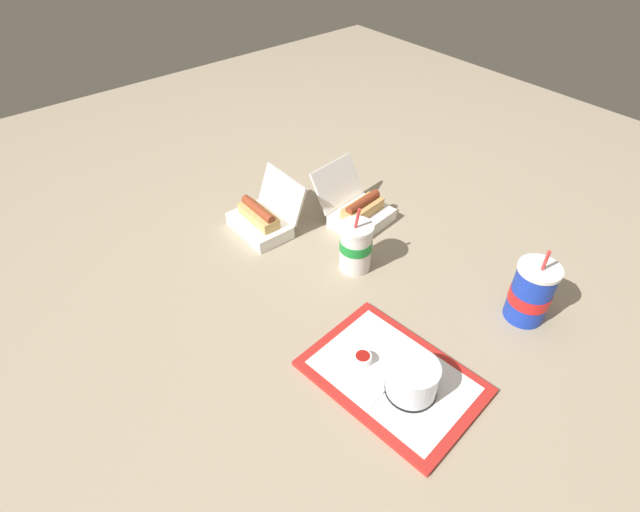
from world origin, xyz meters
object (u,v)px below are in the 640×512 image
(plastic_fork, at_px, (401,354))
(clamshell_hotdog_right, at_px, (359,211))
(food_tray, at_px, (392,377))
(cake_container, at_px, (412,380))
(ketchup_cup, at_px, (363,359))
(soda_cup_corner, at_px, (531,293))
(clamshell_hotdog_front, at_px, (262,219))
(soda_cup_left, at_px, (356,246))

(plastic_fork, xyz_separation_m, clamshell_hotdog_right, (-0.44, 0.28, 0.02))
(food_tray, bearing_deg, cake_container, 0.15)
(ketchup_cup, xyz_separation_m, soda_cup_corner, (0.14, 0.41, 0.05))
(soda_cup_corner, bearing_deg, cake_container, -93.65)
(cake_container, distance_m, clamshell_hotdog_right, 0.62)
(food_tray, distance_m, plastic_fork, 0.06)
(ketchup_cup, distance_m, clamshell_hotdog_front, 0.57)
(plastic_fork, bearing_deg, cake_container, -53.31)
(clamshell_hotdog_front, height_order, soda_cup_left, soda_cup_left)
(soda_cup_left, bearing_deg, clamshell_hotdog_front, -161.86)
(clamshell_hotdog_right, xyz_separation_m, soda_cup_left, (0.15, -0.15, 0.03))
(food_tray, height_order, ketchup_cup, ketchup_cup)
(food_tray, bearing_deg, clamshell_hotdog_right, 144.43)
(clamshell_hotdog_front, bearing_deg, food_tray, -7.99)
(clamshell_hotdog_right, xyz_separation_m, clamshell_hotdog_front, (-0.16, -0.25, 0.00))
(clamshell_hotdog_front, bearing_deg, soda_cup_corner, 23.02)
(cake_container, relative_size, clamshell_hotdog_front, 0.58)
(soda_cup_corner, bearing_deg, ketchup_cup, -109.05)
(soda_cup_left, xyz_separation_m, soda_cup_corner, (0.40, 0.20, 0.01))
(cake_container, xyz_separation_m, soda_cup_left, (-0.38, 0.19, 0.02))
(cake_container, bearing_deg, soda_cup_corner, 86.35)
(ketchup_cup, relative_size, soda_cup_corner, 0.18)
(food_tray, xyz_separation_m, plastic_fork, (-0.03, 0.05, 0.01))
(cake_container, height_order, plastic_fork, cake_container)
(clamshell_hotdog_right, relative_size, soda_cup_corner, 1.01)
(ketchup_cup, xyz_separation_m, plastic_fork, (0.04, 0.08, -0.01))
(cake_container, relative_size, clamshell_hotdog_right, 0.49)
(food_tray, distance_m, cake_container, 0.07)
(ketchup_cup, height_order, soda_cup_corner, soda_cup_corner)
(food_tray, xyz_separation_m, soda_cup_corner, (0.08, 0.39, 0.07))
(cake_container, distance_m, ketchup_cup, 0.12)
(ketchup_cup, distance_m, soda_cup_corner, 0.44)
(food_tray, xyz_separation_m, soda_cup_left, (-0.32, 0.19, 0.07))
(clamshell_hotdog_right, bearing_deg, plastic_fork, -32.38)
(soda_cup_left, distance_m, soda_cup_corner, 0.45)
(food_tray, xyz_separation_m, clamshell_hotdog_right, (-0.47, 0.34, 0.03))
(plastic_fork, xyz_separation_m, clamshell_hotdog_front, (-0.60, 0.03, 0.02))
(ketchup_cup, distance_m, soda_cup_left, 0.34)
(ketchup_cup, bearing_deg, soda_cup_corner, 70.95)
(cake_container, relative_size, ketchup_cup, 2.77)
(cake_container, relative_size, plastic_fork, 1.01)
(plastic_fork, bearing_deg, food_tray, -82.61)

